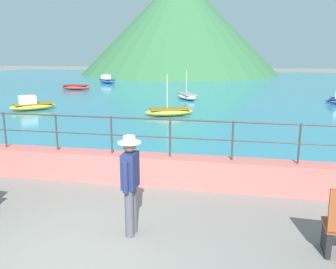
% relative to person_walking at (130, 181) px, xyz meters
% --- Properties ---
extents(ground_plane, '(120.00, 120.00, 0.00)m').
position_rel_person_walking_xyz_m(ground_plane, '(-0.49, -0.78, -0.98)').
color(ground_plane, slate).
extents(promenade_wall, '(20.00, 0.56, 0.70)m').
position_rel_person_walking_xyz_m(promenade_wall, '(-0.49, 2.42, -0.63)').
color(promenade_wall, '#BC605B').
rests_on(promenade_wall, ground).
extents(railing, '(18.44, 0.04, 0.90)m').
position_rel_person_walking_xyz_m(railing, '(-0.49, 2.42, 0.33)').
color(railing, '#383330').
rests_on(railing, promenade_wall).
extents(lake_water, '(64.00, 44.32, 0.06)m').
position_rel_person_walking_xyz_m(lake_water, '(-0.49, 25.06, -0.95)').
color(lake_water, teal).
rests_on(lake_water, ground).
extents(hill_main, '(25.29, 25.29, 12.37)m').
position_rel_person_walking_xyz_m(hill_main, '(-6.14, 41.86, 5.21)').
color(hill_main, '#33663D').
rests_on(hill_main, ground).
extents(person_walking, '(0.38, 0.57, 1.75)m').
position_rel_person_walking_xyz_m(person_walking, '(0.00, 0.00, 0.00)').
color(person_walking, '#4C4C56').
rests_on(person_walking, ground).
extents(boat_1, '(2.34, 2.17, 0.76)m').
position_rel_person_walking_xyz_m(boat_1, '(-10.45, 26.64, -0.65)').
color(boat_1, '#2D4C9E').
rests_on(boat_1, lake_water).
extents(boat_2, '(2.47, 1.71, 1.95)m').
position_rel_person_walking_xyz_m(boat_2, '(-1.48, 11.05, -0.72)').
color(boat_2, gold).
rests_on(boat_2, lake_water).
extents(boat_3, '(2.30, 2.22, 0.76)m').
position_rel_person_walking_xyz_m(boat_3, '(-8.78, 11.26, -0.65)').
color(boat_3, gold).
rests_on(boat_3, lake_water).
extents(boat_6, '(2.33, 0.98, 0.36)m').
position_rel_person_walking_xyz_m(boat_6, '(-10.82, 20.77, -0.72)').
color(boat_6, red).
rests_on(boat_6, lake_water).
extents(boat_7, '(1.90, 2.45, 1.82)m').
position_rel_person_walking_xyz_m(boat_7, '(-1.51, 17.04, -0.72)').
color(boat_7, white).
rests_on(boat_7, lake_water).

